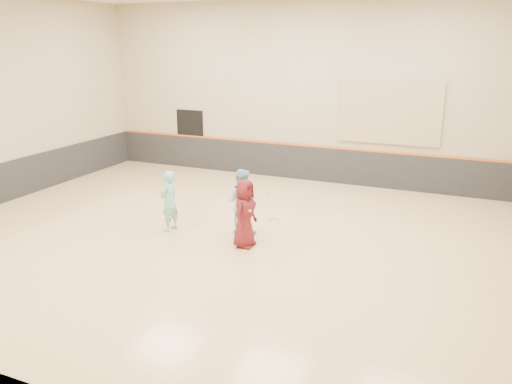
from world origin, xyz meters
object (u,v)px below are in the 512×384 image
at_px(girl, 169,201).
at_px(young_man, 245,213).
at_px(instructor, 241,201).
at_px(spare_racket, 274,219).

relative_size(girl, young_man, 0.96).
bearing_deg(girl, young_man, 91.66).
bearing_deg(girl, instructor, 114.67).
height_order(instructor, spare_racket, instructor).
xyz_separation_m(girl, instructor, (1.75, 0.57, 0.05)).
xyz_separation_m(instructor, spare_racket, (0.46, 1.09, -0.78)).
distance_m(girl, spare_racket, 2.86).
xyz_separation_m(girl, spare_racket, (2.21, 1.66, -0.73)).
bearing_deg(young_man, girl, 88.31).
relative_size(young_man, spare_racket, 2.18).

